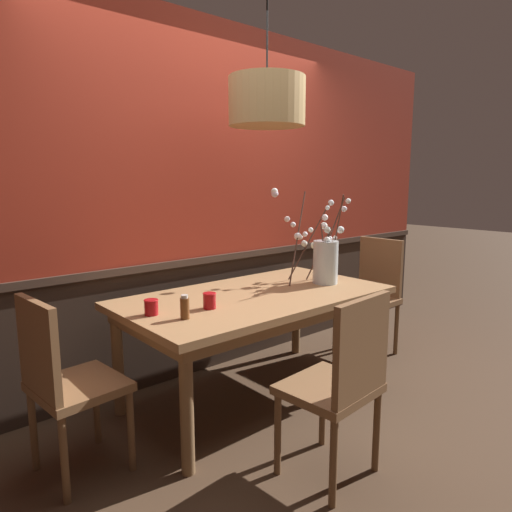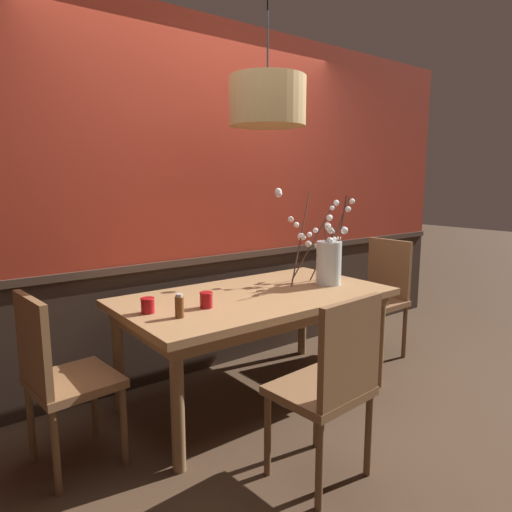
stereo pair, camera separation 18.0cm
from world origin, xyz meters
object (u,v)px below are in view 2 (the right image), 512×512
at_px(chair_head_east_end, 380,292).
at_px(candle_holder_nearer_edge, 206,300).
at_px(chair_near_side_left, 331,381).
at_px(condiment_bottle, 179,306).
at_px(chair_head_west_end, 59,373).
at_px(chair_far_side_right, 216,291).
at_px(dining_table, 256,306).
at_px(vase_with_blossoms, 327,258).
at_px(pendant_lamp, 268,102).
at_px(chair_far_side_left, 154,304).
at_px(candle_holder_nearer_center, 148,305).

bearing_deg(chair_head_east_end, candle_holder_nearer_edge, -177.35).
bearing_deg(chair_near_side_left, candle_holder_nearer_edge, 101.97).
bearing_deg(candle_holder_nearer_edge, condiment_bottle, -160.30).
distance_m(chair_head_west_end, chair_near_side_left, 1.35).
distance_m(chair_far_side_right, candle_holder_nearer_edge, 1.25).
xyz_separation_m(dining_table, chair_head_west_end, (-1.27, -0.03, -0.13)).
xyz_separation_m(chair_far_side_right, vase_with_blossoms, (0.33, -0.98, 0.39)).
bearing_deg(pendant_lamp, dining_table, 177.69).
bearing_deg(chair_far_side_left, chair_far_side_right, -0.41).
bearing_deg(chair_far_side_left, candle_holder_nearer_edge, -97.02).
distance_m(chair_near_side_left, pendant_lamp, 1.74).
xyz_separation_m(chair_far_side_right, candle_holder_nearer_center, (-1.02, -0.89, 0.24)).
height_order(candle_holder_nearer_edge, condiment_bottle, condiment_bottle).
relative_size(chair_head_west_end, chair_far_side_right, 0.98).
xyz_separation_m(chair_head_east_end, candle_holder_nearer_edge, (-1.75, -0.08, 0.23)).
height_order(chair_head_east_end, vase_with_blossoms, vase_with_blossoms).
relative_size(chair_head_east_end, chair_far_side_right, 1.03).
bearing_deg(chair_near_side_left, pendant_lamp, 69.28).
height_order(chair_head_west_end, chair_far_side_left, chair_head_west_end).
bearing_deg(vase_with_blossoms, chair_head_west_end, 178.75).
height_order(dining_table, chair_far_side_left, chair_far_side_left).
distance_m(dining_table, candle_holder_nearer_center, 0.77).
bearing_deg(candle_holder_nearer_center, dining_table, -1.57).
relative_size(chair_head_west_end, chair_far_side_left, 1.02).
xyz_separation_m(chair_head_west_end, condiment_bottle, (0.61, -0.14, 0.27)).
distance_m(dining_table, chair_head_west_end, 1.27).
height_order(chair_far_side_right, condiment_bottle, chair_far_side_right).
bearing_deg(vase_with_blossoms, candle_holder_nearer_center, 176.25).
bearing_deg(chair_head_east_end, dining_table, 179.70).
xyz_separation_m(chair_head_west_end, candle_holder_nearer_edge, (0.83, -0.06, 0.25)).
xyz_separation_m(chair_near_side_left, vase_with_blossoms, (0.85, 0.86, 0.39)).
relative_size(chair_head_east_end, candle_holder_nearer_edge, 10.42).
relative_size(dining_table, chair_head_east_end, 1.82).
bearing_deg(vase_with_blossoms, dining_table, 173.48).
distance_m(vase_with_blossoms, candle_holder_nearer_center, 1.36).
distance_m(dining_table, chair_head_east_end, 1.32).
distance_m(chair_far_side_right, condiment_bottle, 1.44).
relative_size(chair_far_side_left, chair_near_side_left, 0.97).
bearing_deg(chair_head_east_end, chair_head_west_end, -179.55).
bearing_deg(pendant_lamp, chair_far_side_right, 79.17).
relative_size(chair_head_west_end, condiment_bottle, 6.99).
bearing_deg(candle_holder_nearer_edge, pendant_lamp, 9.05).
bearing_deg(condiment_bottle, vase_with_blossoms, 4.50).
xyz_separation_m(chair_far_side_left, condiment_bottle, (-0.34, -1.08, 0.28)).
bearing_deg(chair_near_side_left, chair_far_side_left, 91.70).
height_order(chair_near_side_left, candle_holder_nearer_center, chair_near_side_left).
bearing_deg(candle_holder_nearer_center, condiment_bottle, -61.46).
bearing_deg(chair_near_side_left, chair_head_west_end, 138.15).
bearing_deg(candle_holder_nearer_edge, chair_head_west_end, 175.81).
bearing_deg(vase_with_blossoms, pendant_lamp, 172.72).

